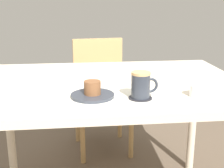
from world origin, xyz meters
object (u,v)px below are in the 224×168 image
at_px(pastry_plate, 92,95).
at_px(pastry, 92,88).
at_px(coffee_mug, 141,85).
at_px(sugar_bowl, 198,91).
at_px(wooden_chair, 101,89).
at_px(dining_table, 110,96).

distance_m(pastry_plate, pastry, 0.03).
height_order(coffee_mug, sugar_bowl, coffee_mug).
distance_m(pastry_plate, sugar_bowl, 0.44).
height_order(pastry_plate, pastry, pastry).
xyz_separation_m(wooden_chair, pastry_plate, (-0.11, -1.06, 0.30)).
bearing_deg(dining_table, wooden_chair, 89.11).
height_order(dining_table, sugar_bowl, sugar_bowl).
distance_m(dining_table, pastry, 0.28).
xyz_separation_m(pastry, coffee_mug, (0.19, -0.04, 0.02)).
height_order(pastry, coffee_mug, coffee_mug).
height_order(pastry_plate, coffee_mug, coffee_mug).
bearing_deg(pastry, coffee_mug, -12.43).
relative_size(wooden_chair, sugar_bowl, 11.95).
relative_size(pastry_plate, pastry, 2.64).
xyz_separation_m(pastry_plate, coffee_mug, (0.19, -0.04, 0.05)).
relative_size(dining_table, coffee_mug, 11.77).
distance_m(wooden_chair, sugar_bowl, 1.18).
distance_m(wooden_chair, pastry_plate, 1.11).
relative_size(coffee_mug, sugar_bowl, 1.56).
distance_m(pastry_plate, coffee_mug, 0.20).
bearing_deg(coffee_mug, pastry, 167.57).
bearing_deg(dining_table, pastry, -112.57).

